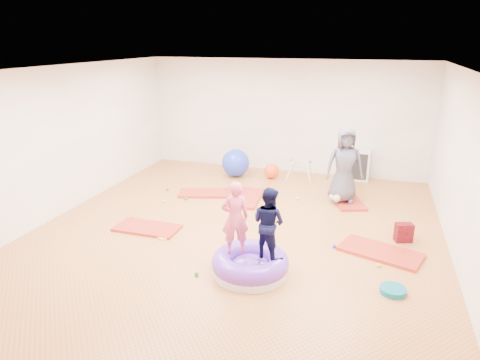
% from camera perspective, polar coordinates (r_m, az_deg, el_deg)
% --- Properties ---
extents(room, '(7.01, 8.01, 2.81)m').
position_cam_1_polar(room, '(7.07, -0.74, 3.11)').
color(room, '#A45A34').
rests_on(room, ground).
extents(gym_mat_front_left, '(1.15, 0.58, 0.05)m').
position_cam_1_polar(gym_mat_front_left, '(7.90, -12.26, -6.26)').
color(gym_mat_front_left, '#A1341E').
rests_on(gym_mat_front_left, ground).
extents(gym_mat_mid_left, '(1.22, 0.85, 0.05)m').
position_cam_1_polar(gym_mat_mid_left, '(9.45, -4.78, -1.74)').
color(gym_mat_mid_left, '#A1341E').
rests_on(gym_mat_mid_left, ground).
extents(gym_mat_center_back, '(0.69, 1.25, 0.05)m').
position_cam_1_polar(gym_mat_center_back, '(9.14, 0.80, -2.38)').
color(gym_mat_center_back, '#A1341E').
rests_on(gym_mat_center_back, ground).
extents(gym_mat_right, '(1.38, 0.98, 0.05)m').
position_cam_1_polar(gym_mat_right, '(7.26, 18.20, -9.10)').
color(gym_mat_right, '#A1341E').
rests_on(gym_mat_right, ground).
extents(gym_mat_rear_right, '(0.91, 1.23, 0.05)m').
position_cam_1_polar(gym_mat_rear_right, '(9.25, 14.03, -2.69)').
color(gym_mat_rear_right, '#A1341E').
rests_on(gym_mat_rear_right, ground).
extents(inflatable_cushion, '(1.13, 1.13, 0.36)m').
position_cam_1_polar(inflatable_cushion, '(6.33, 1.37, -11.18)').
color(inflatable_cushion, silver).
rests_on(inflatable_cushion, ground).
extents(child_pink, '(0.48, 0.42, 1.10)m').
position_cam_1_polar(child_pink, '(6.10, -0.67, -4.63)').
color(child_pink, '#E14F73').
rests_on(child_pink, inflatable_cushion).
extents(child_navy, '(0.63, 0.57, 1.05)m').
position_cam_1_polar(child_navy, '(6.01, 3.85, -5.29)').
color(child_navy, black).
rests_on(child_navy, inflatable_cushion).
extents(adult_caregiver, '(0.86, 0.67, 1.54)m').
position_cam_1_polar(adult_caregiver, '(8.94, 13.77, 1.97)').
color(adult_caregiver, '#4A495A').
rests_on(adult_caregiver, gym_mat_rear_right).
extents(infant, '(0.33, 0.33, 0.19)m').
position_cam_1_polar(infant, '(9.05, 12.83, -2.24)').
color(infant, '#A5E1F7').
rests_on(infant, gym_mat_rear_right).
extents(ball_pit_balls, '(4.63, 3.53, 0.07)m').
position_cam_1_polar(ball_pit_balls, '(8.07, -1.95, -5.23)').
color(ball_pit_balls, yellow).
rests_on(ball_pit_balls, ground).
extents(exercise_ball_blue, '(0.68, 0.68, 0.68)m').
position_cam_1_polar(exercise_ball_blue, '(10.54, -0.58, 2.30)').
color(exercise_ball_blue, blue).
rests_on(exercise_ball_blue, ground).
extents(exercise_ball_orange, '(0.37, 0.37, 0.37)m').
position_cam_1_polar(exercise_ball_orange, '(10.45, 4.24, 1.20)').
color(exercise_ball_orange, '#ED4B19').
rests_on(exercise_ball_orange, ground).
extents(infant_play_gym, '(0.62, 0.59, 0.47)m').
position_cam_1_polar(infant_play_gym, '(10.42, 8.07, 1.78)').
color(infant_play_gym, silver).
rests_on(infant_play_gym, ground).
extents(cube_shelf, '(0.73, 0.36, 0.73)m').
position_cam_1_polar(cube_shelf, '(10.68, 14.93, 2.01)').
color(cube_shelf, silver).
rests_on(cube_shelf, ground).
extents(balance_disc, '(0.35, 0.35, 0.08)m').
position_cam_1_polar(balance_disc, '(6.28, 19.72, -13.69)').
color(balance_disc, '#0C6478').
rests_on(balance_disc, ground).
extents(backpack, '(0.32, 0.25, 0.32)m').
position_cam_1_polar(backpack, '(7.74, 20.99, -6.56)').
color(backpack, maroon).
rests_on(backpack, ground).
extents(yellow_toy, '(0.22, 0.22, 0.03)m').
position_cam_1_polar(yellow_toy, '(7.52, -10.12, -7.49)').
color(yellow_toy, yellow).
rests_on(yellow_toy, ground).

